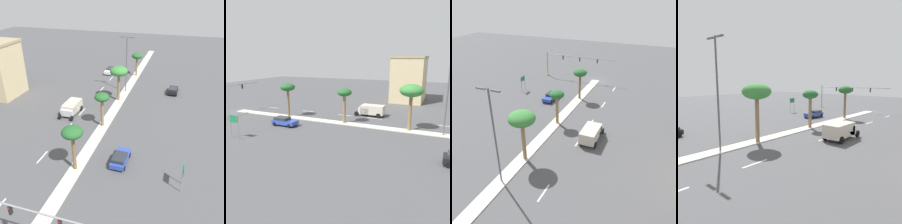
{
  "view_description": "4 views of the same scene",
  "coord_description": "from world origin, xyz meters",
  "views": [
    {
      "loc": [
        11.73,
        -10.54,
        21.64
      ],
      "look_at": [
        1.5,
        23.57,
        2.96
      ],
      "focal_mm": 39.87,
      "sensor_mm": 36.0,
      "label": 1
    },
    {
      "loc": [
        35.86,
        38.9,
        11.04
      ],
      "look_at": [
        1.79,
        23.4,
        2.37
      ],
      "focal_mm": 37.97,
      "sensor_mm": 36.0,
      "label": 2
    },
    {
      "loc": [
        -15.85,
        56.99,
        20.68
      ],
      "look_at": [
        -1.11,
        22.82,
        1.93
      ],
      "focal_mm": 39.25,
      "sensor_mm": 36.0,
      "label": 3
    },
    {
      "loc": [
        -20.76,
        50.92,
        7.62
      ],
      "look_at": [
        -2.15,
        30.5,
        3.51
      ],
      "focal_mm": 35.01,
      "sensor_mm": 36.0,
      "label": 4
    }
  ],
  "objects": [
    {
      "name": "median_curb",
      "position": [
        0.0,
        38.58,
        0.06
      ],
      "size": [
        1.8,
        77.16,
        0.12
      ],
      "primitive_type": "cube",
      "color": "beige",
      "rests_on": "ground"
    },
    {
      "name": "palm_tree_near",
      "position": [
        0.06,
        50.22,
        4.99
      ],
      "size": [
        2.64,
        2.64,
        5.81
      ],
      "color": "olive",
      "rests_on": "median_curb"
    },
    {
      "name": "lane_stripe_inboard",
      "position": [
        -5.55,
        50.87,
        0.01
      ],
      "size": [
        0.2,
        2.8,
        0.01
      ],
      "primitive_type": "cube",
      "color": "silver",
      "rests_on": "ground"
    },
    {
      "name": "palm_tree_right",
      "position": [
        -0.1,
        12.27,
        5.38
      ],
      "size": [
        2.7,
        2.7,
        6.27
      ],
      "color": "brown",
      "rests_on": "median_curb"
    },
    {
      "name": "palm_tree_trailing",
      "position": [
        -0.22,
        23.67,
        4.97
      ],
      "size": [
        2.45,
        2.45,
        5.89
      ],
      "color": "olive",
      "rests_on": "median_curb"
    },
    {
      "name": "sedan_white_outboard",
      "position": [
        -7.14,
        50.42,
        0.76
      ],
      "size": [
        2.03,
        4.58,
        1.4
      ],
      "color": "silver",
      "rests_on": "ground"
    },
    {
      "name": "ground_plane",
      "position": [
        0.0,
        30.01,
        0.0
      ],
      "size": [
        160.0,
        160.0,
        0.0
      ],
      "primitive_type": "plane",
      "color": "#4C4C4F"
    },
    {
      "name": "palm_tree_left",
      "position": [
        -0.36,
        34.41,
        6.05
      ],
      "size": [
        3.52,
        3.52,
        7.08
      ],
      "color": "olive",
      "rests_on": "median_curb"
    },
    {
      "name": "lane_stripe_mid",
      "position": [
        -5.55,
        13.2,
        0.01
      ],
      "size": [
        0.2,
        2.8,
        0.01
      ],
      "primitive_type": "cube",
      "color": "silver",
      "rests_on": "ground"
    },
    {
      "name": "lane_stripe_center",
      "position": [
        -5.55,
        46.38,
        0.01
      ],
      "size": [
        0.2,
        2.8,
        0.01
      ],
      "primitive_type": "cube",
      "color": "silver",
      "rests_on": "ground"
    },
    {
      "name": "lane_stripe_far",
      "position": [
        -5.55,
        38.96,
        0.01
      ],
      "size": [
        0.2,
        2.8,
        0.01
      ],
      "primitive_type": "cube",
      "color": "silver",
      "rests_on": "ground"
    },
    {
      "name": "directional_road_sign",
      "position": [
        13.23,
        12.84,
        2.4
      ],
      "size": [
        0.1,
        1.53,
        3.31
      ],
      "color": "gray",
      "rests_on": "ground"
    },
    {
      "name": "lane_stripe_trailing",
      "position": [
        -5.55,
        21.52,
        0.01
      ],
      "size": [
        0.2,
        2.8,
        0.01
      ],
      "primitive_type": "cube",
      "color": "silver",
      "rests_on": "ground"
    },
    {
      "name": "box_truck",
      "position": [
        -7.11,
        26.27,
        1.2
      ],
      "size": [
        2.59,
        5.47,
        2.14
      ],
      "color": "silver",
      "rests_on": "ground"
    },
    {
      "name": "lane_stripe_right",
      "position": [
        -5.55,
        27.46,
        0.01
      ],
      "size": [
        0.2,
        2.8,
        0.01
      ],
      "primitive_type": "cube",
      "color": "silver",
      "rests_on": "ground"
    },
    {
      "name": "sedan_black_rear",
      "position": [
        10.07,
        41.26,
        0.74
      ],
      "size": [
        2.08,
        4.04,
        1.36
      ],
      "color": "black",
      "rests_on": "ground"
    },
    {
      "name": "sedan_blue_leading",
      "position": [
        5.17,
        15.17,
        0.76
      ],
      "size": [
        2.04,
        4.19,
        1.42
      ],
      "color": "#2D47AD",
      "rests_on": "ground"
    },
    {
      "name": "street_lamp_far",
      "position": [
        -0.03,
        39.28,
        6.91
      ],
      "size": [
        2.9,
        0.24,
        11.84
      ],
      "color": "#515459",
      "rests_on": "median_curb"
    }
  ]
}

